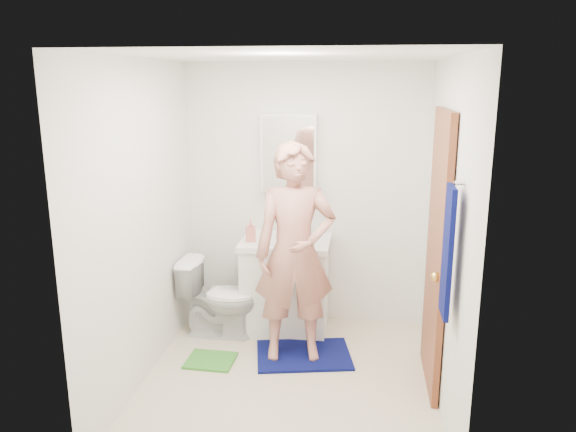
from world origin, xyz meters
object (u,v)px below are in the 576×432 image
object	(u,v)px
medicine_cabinet	(289,153)
toilet	(219,298)
vanity_cabinet	(286,287)
towel	(448,252)
man	(295,253)
toothbrush_cup	(304,232)
soap_dispenser	(251,231)

from	to	relation	value
medicine_cabinet	toilet	size ratio (longest dim) A/B	1.00
vanity_cabinet	medicine_cabinet	bearing A→B (deg)	90.00
vanity_cabinet	medicine_cabinet	distance (m)	1.22
medicine_cabinet	toilet	distance (m)	1.44
medicine_cabinet	towel	bearing A→B (deg)	-55.39
towel	medicine_cabinet	bearing A→B (deg)	124.61
towel	man	size ratio (longest dim) A/B	0.45
man	toothbrush_cup	bearing A→B (deg)	79.26
soap_dispenser	toothbrush_cup	distance (m)	0.50
vanity_cabinet	medicine_cabinet	world-z (taller)	medicine_cabinet
soap_dispenser	vanity_cabinet	bearing A→B (deg)	15.42
vanity_cabinet	toilet	xyz separation A→B (m)	(-0.57, -0.21, -0.05)
toothbrush_cup	toilet	bearing A→B (deg)	-155.89
soap_dispenser	man	bearing A→B (deg)	-46.00
medicine_cabinet	soap_dispenser	size ratio (longest dim) A/B	3.61
vanity_cabinet	toothbrush_cup	world-z (taller)	toothbrush_cup
toilet	man	xyz separation A→B (m)	(0.72, -0.35, 0.56)
vanity_cabinet	soap_dispenser	size ratio (longest dim) A/B	4.13
vanity_cabinet	soap_dispenser	xyz separation A→B (m)	(-0.30, -0.08, 0.55)
medicine_cabinet	man	xyz separation A→B (m)	(0.15, -0.78, -0.69)
toilet	man	size ratio (longest dim) A/B	0.40
toothbrush_cup	man	bearing A→B (deg)	-90.25
towel	man	bearing A→B (deg)	137.73
man	medicine_cabinet	bearing A→B (deg)	90.57
man	towel	bearing A→B (deg)	-52.76
vanity_cabinet	man	bearing A→B (deg)	-74.60
vanity_cabinet	towel	size ratio (longest dim) A/B	1.00
medicine_cabinet	man	distance (m)	1.05
towel	toilet	size ratio (longest dim) A/B	1.14
towel	soap_dispenser	world-z (taller)	towel
medicine_cabinet	toothbrush_cup	distance (m)	0.73
medicine_cabinet	towel	distance (m)	2.11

